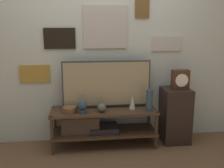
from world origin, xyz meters
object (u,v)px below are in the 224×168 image
object	(u,v)px
vase_round_glass	(102,108)
vase_tall_ceramic	(149,100)
television	(107,84)
decorative_bust	(82,106)
vase_slim_bronze	(132,102)
vase_wide_bowl	(70,109)
mantel_clock	(180,80)

from	to	relation	value
vase_round_glass	vase_tall_ceramic	size ratio (longest dim) A/B	0.42
vase_tall_ceramic	television	bearing A→B (deg)	158.82
vase_tall_ceramic	decorative_bust	world-z (taller)	vase_tall_ceramic
vase_tall_ceramic	decorative_bust	size ratio (longest dim) A/B	1.62
vase_slim_bronze	vase_tall_ceramic	bearing A→B (deg)	-27.56
vase_wide_bowl	decorative_bust	xyz separation A→B (m)	(0.16, -0.07, 0.06)
vase_round_glass	vase_slim_bronze	xyz separation A→B (m)	(0.41, 0.08, 0.03)
television	vase_round_glass	xyz separation A→B (m)	(-0.08, -0.18, -0.26)
vase_slim_bronze	mantel_clock	size ratio (longest dim) A/B	0.68
vase_wide_bowl	mantel_clock	world-z (taller)	mantel_clock
television	vase_tall_ceramic	xyz separation A→B (m)	(0.52, -0.20, -0.18)
television	vase_slim_bronze	xyz separation A→B (m)	(0.32, -0.10, -0.23)
television	vase_slim_bronze	size ratio (longest dim) A/B	6.59
vase_tall_ceramic	decorative_bust	bearing A→B (deg)	179.81
vase_wide_bowl	vase_slim_bronze	bearing A→B (deg)	1.94
vase_round_glass	vase_wide_bowl	world-z (taller)	vase_round_glass
vase_round_glass	vase_tall_ceramic	bearing A→B (deg)	-1.92
vase_round_glass	vase_slim_bronze	bearing A→B (deg)	11.35
decorative_bust	mantel_clock	size ratio (longest dim) A/B	0.66
mantel_clock	television	bearing A→B (deg)	174.89
vase_tall_ceramic	decorative_bust	xyz separation A→B (m)	(-0.84, 0.00, -0.04)
decorative_bust	mantel_clock	distance (m)	1.32
vase_slim_bronze	television	bearing A→B (deg)	162.95
vase_tall_ceramic	vase_slim_bronze	bearing A→B (deg)	152.44
television	mantel_clock	bearing A→B (deg)	-5.11
vase_slim_bronze	decorative_bust	bearing A→B (deg)	-171.26
vase_slim_bronze	vase_round_glass	bearing A→B (deg)	-168.65
vase_wide_bowl	vase_tall_ceramic	distance (m)	1.01
vase_slim_bronze	decorative_bust	world-z (taller)	vase_slim_bronze
decorative_bust	vase_round_glass	bearing A→B (deg)	4.18
television	decorative_bust	world-z (taller)	television
vase_wide_bowl	vase_slim_bronze	xyz separation A→B (m)	(0.81, 0.03, 0.06)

